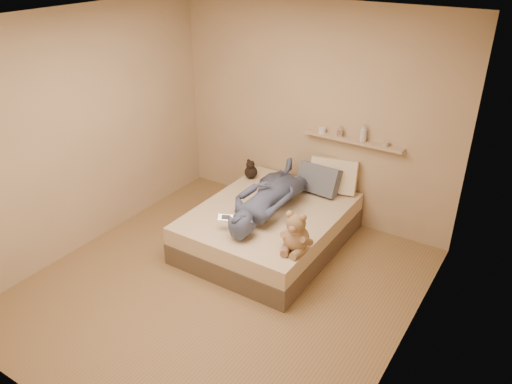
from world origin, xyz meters
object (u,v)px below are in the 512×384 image
Objects in this scene: bed at (269,227)px; pillow_grey at (319,179)px; person at (270,194)px; dark_plush at (251,170)px; pillow_cream at (334,175)px; wall_shelf at (352,141)px; game_console at (226,218)px; teddy_bear at (296,235)px.

pillow_grey is (0.26, 0.69, 0.40)m from bed.
dark_plush is at bearing -46.04° from person.
pillow_cream is 0.19m from pillow_grey.
pillow_cream is at bearing -153.81° from wall_shelf.
game_console is 0.15× the size of wall_shelf.
pillow_grey is at bearing -143.01° from wall_shelf.
game_console is 0.11× the size of person.
pillow_cream reaches higher than person.
wall_shelf is (0.16, 0.08, 0.45)m from pillow_cream.
dark_plush is (-0.47, 1.18, -0.04)m from game_console.
wall_shelf is at bearing 26.19° from pillow_cream.
person is at bearing -121.78° from wall_shelf.
pillow_grey is 0.60m from wall_shelf.
teddy_bear is 1.69m from dark_plush.
person is (-0.39, -0.81, -0.01)m from pillow_cream.
game_console is 0.36× the size of pillow_grey.
bed is at bearing -115.13° from pillow_cream.
person reaches higher than pillow_grey.
pillow_grey reaches higher than game_console.
wall_shelf reaches higher than bed.
teddy_bear is 0.27× the size of person.
pillow_cream is 0.34× the size of person.
teddy_bear is 1.29m from pillow_grey.
teddy_bear reaches higher than dark_plush.
teddy_bear is at bearing -41.04° from bed.
bed is 0.73m from game_console.
wall_shelf is (1.18, 0.33, 0.54)m from dark_plush.
dark_plush is at bearing -164.29° from wall_shelf.
dark_plush reaches higher than bed.
bed is 10.61× the size of game_console.
teddy_bear reaches higher than pillow_cream.
person reaches higher than dark_plush.
pillow_grey is at bearing 69.41° from bed.
dark_plush is 0.46× the size of pillow_cream.
person is at bearing -41.92° from dark_plush.
pillow_cream is 1.10× the size of pillow_grey.
pillow_grey is at bearing 7.22° from dark_plush.
teddy_bear reaches higher than game_console.
bed is at bearing -121.18° from wall_shelf.
pillow_cream is at bearing 13.93° from dark_plush.
teddy_bear reaches higher than bed.
teddy_bear is at bearing -41.81° from dark_plush.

